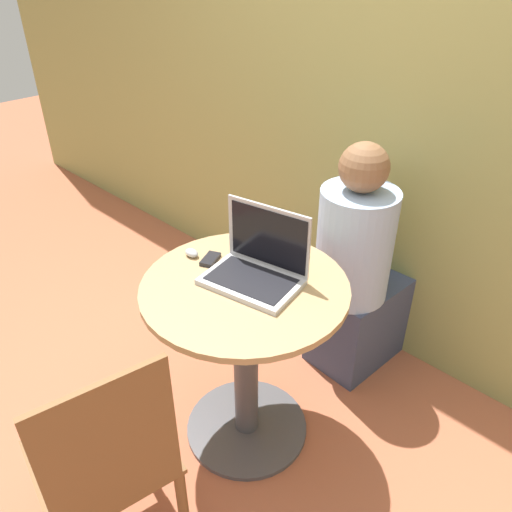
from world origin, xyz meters
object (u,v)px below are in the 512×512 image
cell_phone (210,259)px  chair_empty (108,466)px  person_seated (358,280)px  laptop (257,265)px

cell_phone → chair_empty: 0.78m
cell_phone → person_seated: bearing=67.5°
laptop → chair_empty: bearing=-85.7°
cell_phone → chair_empty: bearing=-68.5°
laptop → person_seated: bearing=84.6°
chair_empty → person_seated: bearing=89.8°
cell_phone → person_seated: person_seated is taller
laptop → chair_empty: size_ratio=0.41×
cell_phone → chair_empty: chair_empty is taller
laptop → chair_empty: laptop is taller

